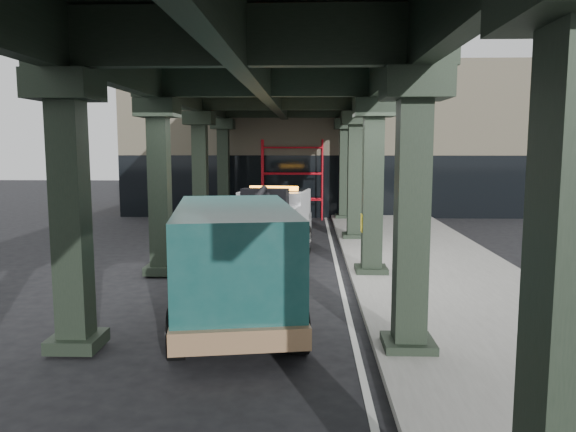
# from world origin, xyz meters

# --- Properties ---
(ground) EXTENTS (90.00, 90.00, 0.00)m
(ground) POSITION_xyz_m (0.00, 0.00, 0.00)
(ground) COLOR black
(ground) RESTS_ON ground
(sidewalk) EXTENTS (5.00, 40.00, 0.15)m
(sidewalk) POSITION_xyz_m (4.50, 2.00, 0.07)
(sidewalk) COLOR gray
(sidewalk) RESTS_ON ground
(lane_stripe) EXTENTS (0.12, 38.00, 0.01)m
(lane_stripe) POSITION_xyz_m (1.70, 2.00, 0.01)
(lane_stripe) COLOR silver
(lane_stripe) RESTS_ON ground
(viaduct) EXTENTS (7.40, 32.00, 6.40)m
(viaduct) POSITION_xyz_m (-0.40, 2.00, 5.46)
(viaduct) COLOR black
(viaduct) RESTS_ON ground
(building) EXTENTS (22.00, 10.00, 8.00)m
(building) POSITION_xyz_m (2.00, 20.00, 4.00)
(building) COLOR #C6B793
(building) RESTS_ON ground
(scaffolding) EXTENTS (3.08, 0.88, 4.00)m
(scaffolding) POSITION_xyz_m (0.00, 14.64, 2.11)
(scaffolding) COLOR red
(scaffolding) RESTS_ON ground
(tow_truck) EXTENTS (3.16, 7.81, 2.49)m
(tow_truck) POSITION_xyz_m (-0.59, 3.33, 1.22)
(tow_truck) COLOR black
(tow_truck) RESTS_ON ground
(towed_van) EXTENTS (3.32, 6.48, 2.51)m
(towed_van) POSITION_xyz_m (-0.74, -2.21, 1.35)
(towed_van) COLOR #134441
(towed_van) RESTS_ON ground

